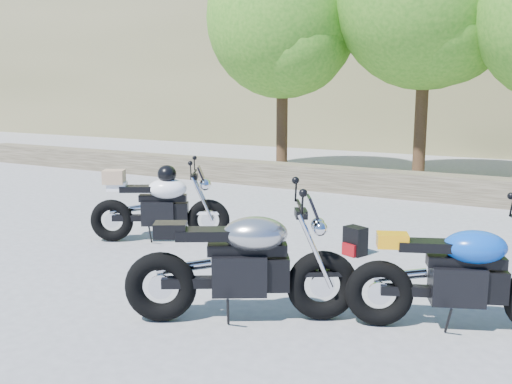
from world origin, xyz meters
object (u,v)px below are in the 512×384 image
silver_bike (243,266)px  white_bike (159,204)px  backpack (355,241)px  blue_bike (461,277)px

silver_bike → white_bike: size_ratio=1.09×
white_bike → backpack: white_bike is taller
backpack → blue_bike: bearing=-24.9°
blue_bike → silver_bike: bearing=-179.1°
white_bike → blue_bike: (4.19, -1.07, -0.04)m
blue_bike → backpack: size_ratio=5.14×
white_bike → backpack: bearing=-14.8°
silver_bike → white_bike: bearing=112.4°
silver_bike → backpack: size_ratio=5.24×
white_bike → silver_bike: bearing=-66.6°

